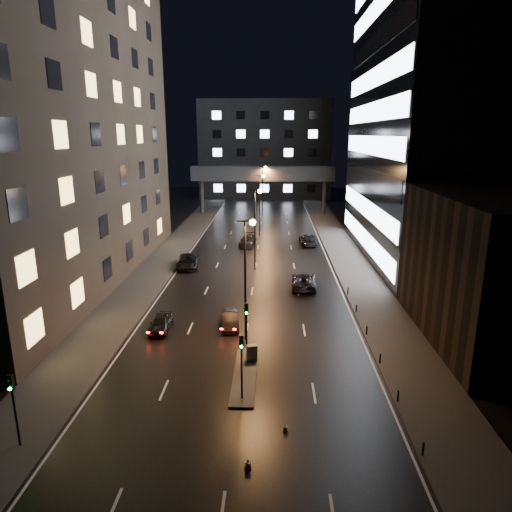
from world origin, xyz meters
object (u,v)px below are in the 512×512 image
object	(u,v)px
car_away_d	(248,240)
car_toward_b	(308,240)
car_away_c	(188,261)
car_toward_a	(304,281)
utility_cabinet	(252,353)
car_away_a	(161,323)
car_away_b	(230,320)

from	to	relation	value
car_away_d	car_toward_b	distance (m)	9.25
car_away_c	car_toward_a	bearing A→B (deg)	-32.97
car_away_c	utility_cabinet	distance (m)	26.55
car_toward_a	utility_cabinet	size ratio (longest dim) A/B	4.59
car_toward_a	car_away_d	bearing A→B (deg)	-66.87
car_away_a	utility_cabinet	world-z (taller)	car_away_a
car_away_a	car_away_b	world-z (taller)	car_away_a
car_away_c	car_toward_a	world-z (taller)	car_away_c
car_away_a	car_away_d	size ratio (longest dim) A/B	0.76
car_toward_a	car_away_a	bearing A→B (deg)	44.87
car_away_a	car_away_d	xyz separation A→B (m)	(5.86, 31.60, 0.08)
car_away_b	car_away_d	distance (m)	30.67
car_away_b	car_away_c	world-z (taller)	car_away_c
car_away_c	car_toward_b	xyz separation A→B (m)	(16.22, 12.83, 0.02)
car_away_a	car_away_c	world-z (taller)	car_away_c
car_away_d	car_toward_b	size ratio (longest dim) A/B	0.94
utility_cabinet	car_away_c	bearing A→B (deg)	98.40
car_toward_b	car_toward_a	bearing A→B (deg)	80.92
car_away_a	car_away_d	distance (m)	32.14
car_toward_b	car_away_d	bearing A→B (deg)	0.27
car_away_d	car_toward_b	world-z (taller)	car_toward_b
car_away_b	car_away_a	bearing A→B (deg)	-177.71
car_away_d	car_away_c	bearing A→B (deg)	-113.66
car_away_d	utility_cabinet	xyz separation A→B (m)	(2.31, -37.06, -0.01)
car_toward_a	car_toward_b	world-z (taller)	car_toward_b
car_toward_a	car_toward_b	xyz separation A→B (m)	(1.92, 20.37, 0.03)
car_away_d	car_away_b	bearing A→B (deg)	-83.61
car_away_c	car_away_d	size ratio (longest dim) A/B	1.08
car_away_a	car_toward_a	xyz separation A→B (m)	(13.16, 11.87, 0.09)
car_toward_a	car_toward_b	distance (m)	20.46
car_away_a	car_away_c	bearing A→B (deg)	92.85
car_away_b	car_toward_b	world-z (taller)	car_toward_b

